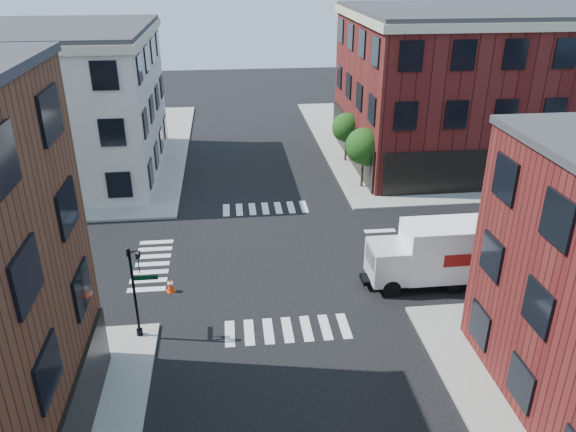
# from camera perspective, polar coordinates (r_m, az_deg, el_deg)

# --- Properties ---
(ground) EXTENTS (120.00, 120.00, 0.00)m
(ground) POSITION_cam_1_polar(r_m,az_deg,el_deg) (32.73, -1.40, -4.24)
(ground) COLOR black
(ground) RESTS_ON ground
(sidewalk_ne) EXTENTS (30.00, 30.00, 0.15)m
(sidewalk_ne) POSITION_cam_1_polar(r_m,az_deg,el_deg) (56.97, 18.30, 7.51)
(sidewalk_ne) COLOR gray
(sidewalk_ne) RESTS_ON ground
(sidewalk_nw) EXTENTS (30.00, 30.00, 0.15)m
(sidewalk_nw) POSITION_cam_1_polar(r_m,az_deg,el_deg) (55.19, -25.91, 5.69)
(sidewalk_nw) COLOR gray
(sidewalk_nw) RESTS_ON ground
(building_ne) EXTENTS (25.00, 16.00, 12.00)m
(building_ne) POSITION_cam_1_polar(r_m,az_deg,el_deg) (50.99, 20.91, 12.10)
(building_ne) COLOR #4B1212
(building_ne) RESTS_ON ground
(building_nw) EXTENTS (22.00, 16.00, 11.00)m
(building_nw) POSITION_cam_1_polar(r_m,az_deg,el_deg) (48.61, -26.63, 9.94)
(building_nw) COLOR beige
(building_nw) RESTS_ON ground
(tree_near) EXTENTS (2.69, 2.69, 4.49)m
(tree_near) POSITION_cam_1_polar(r_m,az_deg,el_deg) (41.72, 7.78, 6.86)
(tree_near) COLOR black
(tree_near) RESTS_ON ground
(tree_far) EXTENTS (2.43, 2.43, 4.07)m
(tree_far) POSITION_cam_1_polar(r_m,az_deg,el_deg) (47.39, 6.06, 8.79)
(tree_far) COLOR black
(tree_far) RESTS_ON ground
(signal_pole) EXTENTS (1.29, 1.24, 4.60)m
(signal_pole) POSITION_cam_1_polar(r_m,az_deg,el_deg) (25.80, -15.24, -6.55)
(signal_pole) COLOR black
(signal_pole) RESTS_ON ground
(box_truck) EXTENTS (7.67, 2.45, 3.45)m
(box_truck) POSITION_cam_1_polar(r_m,az_deg,el_deg) (30.55, 15.41, -3.65)
(box_truck) COLOR white
(box_truck) RESTS_ON ground
(traffic_cone) EXTENTS (0.54, 0.54, 0.76)m
(traffic_cone) POSITION_cam_1_polar(r_m,az_deg,el_deg) (30.05, -11.86, -6.91)
(traffic_cone) COLOR #F73C0A
(traffic_cone) RESTS_ON ground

